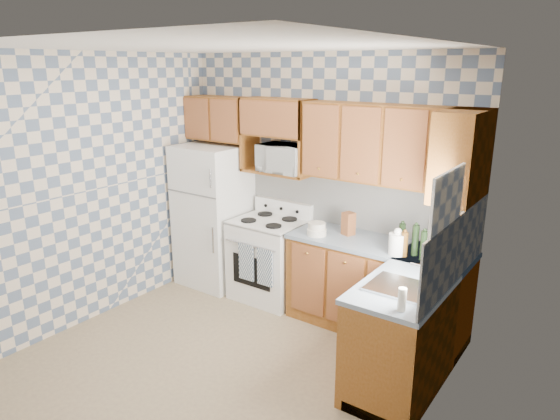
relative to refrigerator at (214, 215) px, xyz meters
The scene contains 31 objects.
floor 1.97m from the refrigerator, 44.43° to the right, with size 3.40×3.40×0.00m, color #7E6952.
back_wall 1.42m from the refrigerator, 15.35° to the left, with size 3.40×0.02×2.70m, color slate.
right_wall 3.27m from the refrigerator, 22.79° to the right, with size 0.02×3.20×2.70m, color slate.
backsplash_back 1.75m from the refrigerator, 11.47° to the left, with size 2.60×0.01×0.56m, color white.
backsplash_right 3.02m from the refrigerator, ahead, with size 0.01×1.60×0.56m, color white.
refrigerator is the anchor object (origin of this frame).
stove_body 0.89m from the refrigerator, ahead, with size 0.76×0.65×0.90m, color white.
cooktop 0.81m from the refrigerator, ahead, with size 0.76×0.65×0.03m, color silver.
backguard 0.87m from the refrigerator, 20.44° to the left, with size 0.76×0.08×0.17m, color white.
dish_towel_left 0.88m from the refrigerator, 23.01° to the right, with size 0.19×0.03×0.41m, color navy.
dish_towel_right 1.10m from the refrigerator, 17.65° to the right, with size 0.19×0.03×0.41m, color navy.
base_cabinets_back 2.14m from the refrigerator, ahead, with size 1.75×0.60×0.88m, color brown.
base_cabinets_right 2.74m from the refrigerator, ahead, with size 0.60×1.60×0.88m, color brown.
countertop_back 2.10m from the refrigerator, ahead, with size 1.77×0.63×0.04m, color slate.
countertop_right 2.71m from the refrigerator, ahead, with size 0.63×1.60×0.04m, color slate.
upper_cabinets_back 2.34m from the refrigerator, ahead, with size 1.75×0.33×0.74m, color brown.
upper_cabinets_fridge 1.15m from the refrigerator, 94.64° to the left, with size 0.82×0.33×0.50m, color brown.
upper_cabinets_right 2.99m from the refrigerator, ahead, with size 0.33×0.70×0.74m, color brown.
microwave_shelf 1.02m from the refrigerator, 12.94° to the left, with size 0.80×0.33×0.03m, color brown.
microwave 1.19m from the refrigerator, 10.57° to the left, with size 0.54×0.37×0.30m, color white.
sink 2.79m from the refrigerator, 16.65° to the right, with size 0.48×0.40×0.03m, color #B7B7BC.
window 3.13m from the refrigerator, 15.12° to the right, with size 0.02×0.66×0.86m, color white.
bottle_0 2.51m from the refrigerator, ahead, with size 0.06×0.06×0.28m, color black.
bottle_1 2.61m from the refrigerator, ahead, with size 0.06×0.06×0.26m, color black.
bottle_2 2.65m from the refrigerator, ahead, with size 0.06×0.06×0.24m, color #583612.
bottle_3 2.44m from the refrigerator, ahead, with size 0.06×0.06×0.23m, color #583612.
bottle_4 2.36m from the refrigerator, ahead, with size 0.06×0.06×0.25m, color black.
knife_block 1.76m from the refrigerator, ahead, with size 0.11×0.11×0.23m, color brown.
electric_kettle 2.37m from the refrigerator, ahead, with size 0.15×0.15×0.20m, color white.
food_containers 1.50m from the refrigerator, ahead, with size 0.20×0.20×0.13m, color beige, non-canonical shape.
soap_bottle 3.04m from the refrigerator, 21.96° to the right, with size 0.06×0.06×0.17m, color beige.
Camera 1 is at (2.67, -2.93, 2.57)m, focal length 32.00 mm.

